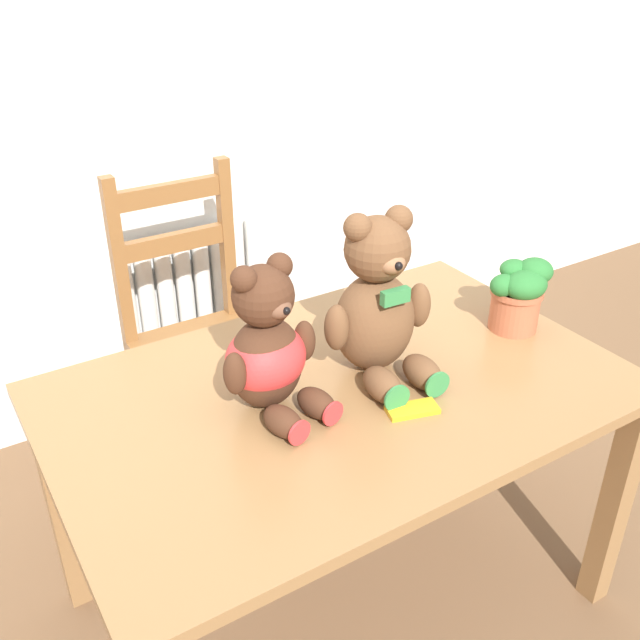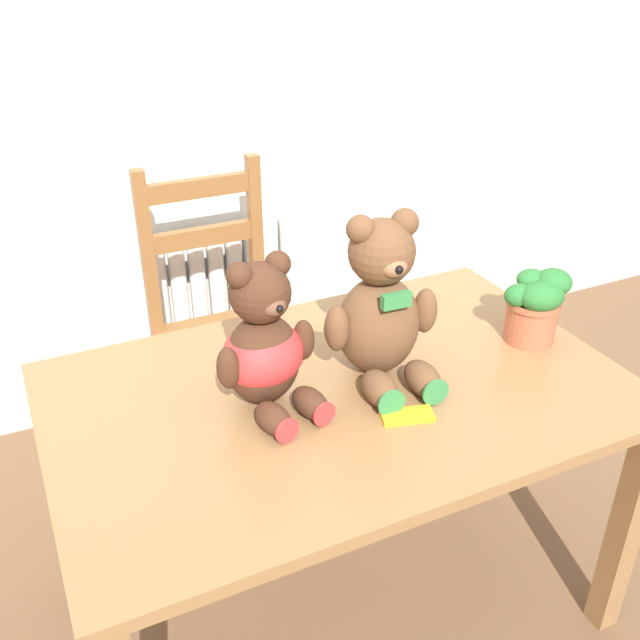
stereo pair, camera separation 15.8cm
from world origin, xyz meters
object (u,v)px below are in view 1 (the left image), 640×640
teddy_bear_right (378,305)px  chocolate_bar (412,410)px  teddy_bear_left (268,351)px  wooden_chair_behind (199,339)px  potted_plant (519,293)px

teddy_bear_right → chocolate_bar: bearing=82.9°
teddy_bear_left → wooden_chair_behind: bearing=-110.5°
wooden_chair_behind → teddy_bear_left: teddy_bear_left is taller
potted_plant → wooden_chair_behind: bearing=128.5°
potted_plant → chocolate_bar: (-0.46, -0.15, -0.10)m
teddy_bear_left → teddy_bear_right: teddy_bear_right is taller
wooden_chair_behind → potted_plant: bearing=128.5°
wooden_chair_behind → potted_plant: 1.01m
teddy_bear_left → chocolate_bar: size_ratio=3.05×
chocolate_bar → wooden_chair_behind: bearing=98.6°
chocolate_bar → potted_plant: bearing=18.0°
teddy_bear_left → teddy_bear_right: (0.29, -0.01, 0.03)m
wooden_chair_behind → teddy_bear_right: size_ratio=2.52×
teddy_bear_right → chocolate_bar: 0.25m
teddy_bear_left → chocolate_bar: 0.34m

